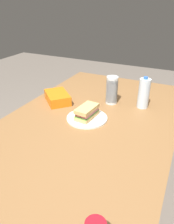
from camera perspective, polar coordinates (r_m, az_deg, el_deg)
The scene contains 7 objects.
ground_plane at distance 1.87m, azimuth -0.08°, elevation -23.03°, with size 8.00×8.00×0.00m, color #70665B.
dining_table at distance 1.41m, azimuth -0.10°, elevation -5.59°, with size 1.85×1.05×0.75m.
paper_plate at distance 1.42m, azimuth 0.00°, elevation -1.58°, with size 0.26×0.26×0.01m, color white.
sandwich at distance 1.39m, azimuth -0.01°, elevation 0.02°, with size 0.19×0.11×0.08m.
chip_bag at distance 1.65m, azimuth -7.71°, elevation 3.79°, with size 0.23×0.15×0.07m, color orange.
water_bottle_tall at distance 1.58m, azimuth 14.57°, elevation 4.75°, with size 0.08×0.08×0.23m.
plastic_cup_stack at distance 1.60m, azimuth 6.49°, elevation 5.67°, with size 0.08×0.08×0.20m.
Camera 1 is at (1.06, 0.51, 1.45)m, focal length 35.09 mm.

